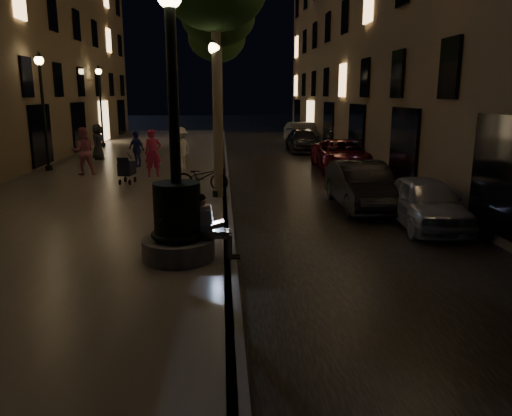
{
  "coord_description": "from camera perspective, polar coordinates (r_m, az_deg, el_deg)",
  "views": [
    {
      "loc": [
        -0.13,
        -7.34,
        3.33
      ],
      "look_at": [
        0.58,
        3.0,
        0.96
      ],
      "focal_mm": 35.0,
      "sensor_mm": 36.0,
      "label": 1
    }
  ],
  "objects": [
    {
      "name": "car_front",
      "position": [
        13.45,
        18.77,
        0.63
      ],
      "size": [
        1.75,
        3.82,
        1.27
      ],
      "primitive_type": "imported",
      "rotation": [
        0.0,
        0.0,
        -0.07
      ],
      "color": "#B8BBC0",
      "rests_on": "ground"
    },
    {
      "name": "lamp_curb_c",
      "position": [
        31.34,
        -4.34,
        12.67
      ],
      "size": [
        0.36,
        0.36,
        4.81
      ],
      "color": "black",
      "rests_on": "promenade"
    },
    {
      "name": "promenade",
      "position": [
        22.9,
        -13.65,
        4.41
      ],
      "size": [
        8.0,
        45.0,
        0.2
      ],
      "primitive_type": "cube",
      "color": "#635D57",
      "rests_on": "ground"
    },
    {
      "name": "lamp_curb_b",
      "position": [
        23.34,
        -4.45,
        12.61
      ],
      "size": [
        0.36,
        0.36,
        4.81
      ],
      "color": "black",
      "rests_on": "promenade"
    },
    {
      "name": "car_fifth",
      "position": [
        33.52,
        5.3,
        8.43
      ],
      "size": [
        1.95,
        4.71,
        1.52
      ],
      "primitive_type": "imported",
      "rotation": [
        0.0,
        0.0,
        0.08
      ],
      "color": "#979793",
      "rests_on": "ground"
    },
    {
      "name": "pedestrian_pink",
      "position": [
        20.95,
        -19.12,
        6.15
      ],
      "size": [
        1.04,
        0.9,
        1.86
      ],
      "primitive_type": "imported",
      "rotation": [
        0.0,
        0.0,
        3.38
      ],
      "color": "#D8728E",
      "rests_on": "promenade"
    },
    {
      "name": "fountain_lamppost",
      "position": [
        9.62,
        -9.01,
        0.0
      ],
      "size": [
        1.4,
        1.4,
        5.21
      ],
      "color": "#59595B",
      "rests_on": "promenade"
    },
    {
      "name": "lamp_curb_a",
      "position": [
        15.34,
        -4.67,
        12.49
      ],
      "size": [
        0.36,
        0.36,
        4.81
      ],
      "color": "black",
      "rests_on": "promenade"
    },
    {
      "name": "lamp_curb_d",
      "position": [
        39.34,
        -4.28,
        12.71
      ],
      "size": [
        0.36,
        0.36,
        4.81
      ],
      "color": "black",
      "rests_on": "promenade"
    },
    {
      "name": "pedestrian_blue",
      "position": [
        22.63,
        -13.51,
        6.56
      ],
      "size": [
        0.95,
        0.87,
        1.55
      ],
      "primitive_type": "imported",
      "rotation": [
        0.0,
        0.0,
        5.6
      ],
      "color": "navy",
      "rests_on": "promenade"
    },
    {
      "name": "car_second",
      "position": [
        15.16,
        11.97,
        2.55
      ],
      "size": [
        1.46,
        4.15,
        1.37
      ],
      "primitive_type": "imported",
      "rotation": [
        0.0,
        0.0,
        -0.0
      ],
      "color": "black",
      "rests_on": "ground"
    },
    {
      "name": "cobble_lane",
      "position": [
        22.8,
        4.02,
        4.48
      ],
      "size": [
        6.0,
        45.0,
        0.02
      ],
      "primitive_type": "cube",
      "color": "black",
      "rests_on": "ground"
    },
    {
      "name": "seated_man_laptop",
      "position": [
        9.66,
        -5.33,
        -1.83
      ],
      "size": [
        0.91,
        0.31,
        1.28
      ],
      "color": "tan",
      "rests_on": "promenade"
    },
    {
      "name": "tree_second",
      "position": [
        21.55,
        -4.36,
        20.86
      ],
      "size": [
        3.0,
        3.0,
        7.4
      ],
      "color": "#6B604C",
      "rests_on": "promenade"
    },
    {
      "name": "car_third",
      "position": [
        22.49,
        9.87,
        5.94
      ],
      "size": [
        2.48,
        5.03,
        1.37
      ],
      "primitive_type": "imported",
      "rotation": [
        0.0,
        0.0,
        -0.04
      ],
      "color": "maroon",
      "rests_on": "ground"
    },
    {
      "name": "curb_strip",
      "position": [
        22.57,
        -3.56,
        4.63
      ],
      "size": [
        0.25,
        45.0,
        0.2
      ],
      "primitive_type": "cube",
      "color": "#59595B",
      "rests_on": "ground"
    },
    {
      "name": "pedestrian_white",
      "position": [
        21.15,
        -8.61,
        6.69
      ],
      "size": [
        1.16,
        1.34,
        1.8
      ],
      "primitive_type": "imported",
      "rotation": [
        0.0,
        0.0,
        4.19
      ],
      "color": "white",
      "rests_on": "promenade"
    },
    {
      "name": "tree_far",
      "position": [
        33.48,
        -4.27,
        18.16
      ],
      "size": [
        3.0,
        3.0,
        7.5
      ],
      "color": "#6B604C",
      "rests_on": "promenade"
    },
    {
      "name": "building_right",
      "position": [
        27.61,
        18.95,
        20.92
      ],
      "size": [
        8.0,
        36.0,
        15.0
      ],
      "primitive_type": "cube",
      "color": "#7F6D4F",
      "rests_on": "ground"
    },
    {
      "name": "stroller",
      "position": [
        18.36,
        -14.55,
        4.36
      ],
      "size": [
        0.54,
        1.07,
        1.08
      ],
      "rotation": [
        0.0,
        0.0,
        -0.14
      ],
      "color": "black",
      "rests_on": "promenade"
    },
    {
      "name": "tree_third",
      "position": [
        27.48,
        -4.49,
        18.71
      ],
      "size": [
        3.0,
        3.0,
        7.2
      ],
      "color": "#6B604C",
      "rests_on": "promenade"
    },
    {
      "name": "car_rear",
      "position": [
        29.89,
        5.42,
        7.66
      ],
      "size": [
        1.83,
        4.4,
        1.27
      ],
      "primitive_type": "imported",
      "rotation": [
        0.0,
        0.0,
        -0.01
      ],
      "color": "#2A292E",
      "rests_on": "ground"
    },
    {
      "name": "pedestrian_red",
      "position": [
        19.72,
        -11.69,
        6.16
      ],
      "size": [
        0.76,
        0.61,
        1.82
      ],
      "primitive_type": "imported",
      "rotation": [
        0.0,
        0.0,
        0.29
      ],
      "color": "#C62755",
      "rests_on": "promenade"
    },
    {
      "name": "lamp_left_b",
      "position": [
        22.54,
        -23.24,
        11.63
      ],
      "size": [
        0.36,
        0.36,
        4.81
      ],
      "color": "black",
      "rests_on": "promenade"
    },
    {
      "name": "pedestrian_dark",
      "position": [
        25.65,
        -17.64,
        7.22
      ],
      "size": [
        0.71,
        0.94,
        1.73
      ],
      "primitive_type": "imported",
      "rotation": [
        0.0,
        0.0,
        1.37
      ],
      "color": "#2D2D31",
      "rests_on": "promenade"
    },
    {
      "name": "lamp_left_c",
      "position": [
        32.17,
        -17.38,
        12.14
      ],
      "size": [
        0.36,
        0.36,
        4.81
      ],
      "color": "black",
      "rests_on": "promenade"
    },
    {
      "name": "ground",
      "position": [
        22.59,
        -3.56,
        4.38
      ],
      "size": [
        120.0,
        120.0,
        0.0
      ],
      "primitive_type": "plane",
      "color": "black",
      "rests_on": "ground"
    },
    {
      "name": "bicycle",
      "position": [
        16.57,
        -6.24,
        3.54
      ],
      "size": [
        1.81,
        0.77,
        0.92
      ],
      "primitive_type": "imported",
      "rotation": [
        0.0,
        0.0,
        1.48
      ],
      "color": "black",
      "rests_on": "promenade"
    }
  ]
}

